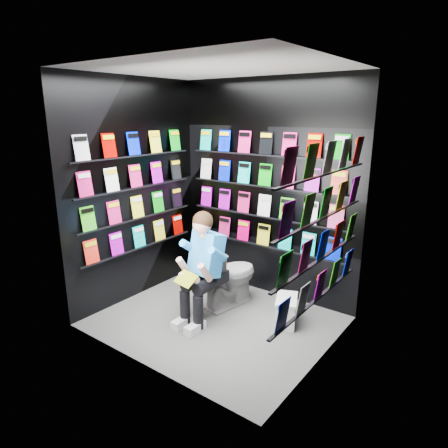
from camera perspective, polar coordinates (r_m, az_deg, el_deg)
The scene contains 14 objects.
floor at distance 4.50m, azimuth -1.22°, elevation -13.69°, with size 2.40×2.40×0.00m, color slate.
ceiling at distance 3.93m, azimuth -1.46°, elevation 21.45°, with size 2.40×2.40×0.00m, color white.
wall_back at distance 4.83m, azimuth 6.03°, elevation 4.81°, with size 2.40×0.04×2.60m, color black.
wall_front at distance 3.32m, azimuth -12.04°, elevation -0.52°, with size 2.40×0.04×2.60m, color black.
wall_left at distance 4.84m, azimuth -12.64°, elevation 4.53°, with size 0.04×2.00×2.60m, color black.
wall_right at distance 3.43m, azimuth 14.65°, elevation -0.12°, with size 0.04×2.00×2.60m, color black.
comics_back at distance 4.80m, azimuth 5.84°, elevation 4.82°, with size 2.10×0.06×1.37m, color #F1006A, non-canonical shape.
comics_left at distance 4.81m, azimuth -12.40°, elevation 4.55°, with size 0.06×1.70×1.37m, color #F1006A, non-canonical shape.
comics_right at distance 3.44m, azimuth 14.19°, elevation 0.04°, with size 0.06×1.70×1.37m, color #F1006A, non-canonical shape.
toilet at distance 4.69m, azimuth 0.63°, elevation -7.36°, with size 0.42×0.75×0.73m, color white.
longbox at distance 4.44m, azimuth 8.85°, elevation -12.29°, with size 0.20×0.36×0.27m, color white.
longbox_lid at distance 4.37m, azimuth 8.94°, elevation -10.55°, with size 0.22×0.38×0.03m, color white.
reader at distance 4.27m, azimuth -2.37°, elevation -4.34°, with size 0.48×0.70×1.29m, color #268EE9, non-canonical shape.
held_comic at distance 4.09m, azimuth -5.46°, elevation -7.80°, with size 0.25×0.01×0.17m, color green.
Camera 1 is at (2.42, -3.08, 2.21)m, focal length 32.00 mm.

